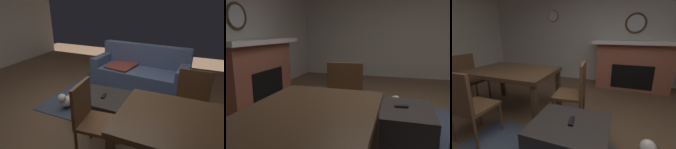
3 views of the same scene
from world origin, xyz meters
TOP-DOWN VIEW (x-y plane):
  - wall_back_fireplace_side at (0.00, -3.05)m, footprint 7.81×0.12m
  - fireplace at (-0.57, -2.68)m, footprint 1.87×0.76m
  - round_wall_mirror at (-0.57, -2.96)m, footprint 0.49×0.05m
  - ottoman_coffee_table at (0.18, -0.08)m, footprint 0.81×0.69m
  - tv_remote at (0.17, -0.10)m, footprint 0.07×0.17m
  - dining_table at (1.42, -0.76)m, footprint 1.42×0.96m
  - dining_chair_west at (0.32, -0.77)m, footprint 0.48×0.48m
  - dining_chair_north at (1.42, 0.11)m, footprint 0.44×0.44m
  - dining_chair_east at (2.52, -0.77)m, footprint 0.47×0.47m
  - wall_clock at (1.64, -2.96)m, footprint 0.32×0.03m

SIDE VIEW (x-z plane):
  - ottoman_coffee_table at x=0.18m, z-range 0.00..0.42m
  - tv_remote at x=0.17m, z-range 0.42..0.44m
  - dining_chair_west at x=0.32m, z-range 0.06..0.99m
  - dining_chair_north at x=1.42m, z-range 0.06..0.99m
  - dining_chair_east at x=2.52m, z-range 0.06..0.99m
  - fireplace at x=-0.57m, z-range 0.01..1.18m
  - dining_table at x=1.42m, z-range 0.29..1.03m
  - wall_back_fireplace_side at x=0.00m, z-range 0.00..2.55m
  - round_wall_mirror at x=-0.57m, z-range 1.32..1.82m
  - wall_clock at x=1.64m, z-range 1.65..1.97m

